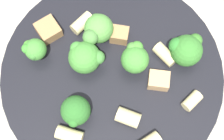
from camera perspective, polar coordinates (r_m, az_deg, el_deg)
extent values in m
plane|color=#BCB29E|center=(0.49, 0.00, -1.91)|extent=(2.00, 2.00, 0.00)
cylinder|color=black|center=(0.47, 0.00, -1.19)|extent=(0.27, 0.27, 0.04)
cylinder|color=beige|center=(0.45, 0.00, -0.54)|extent=(0.24, 0.24, 0.01)
torus|color=black|center=(0.45, 0.00, -0.50)|extent=(0.26, 0.26, 0.00)
cylinder|color=#9EC175|center=(0.45, 3.34, 1.01)|extent=(0.01, 0.01, 0.01)
sphere|color=#478E38|center=(0.43, 3.46, 1.75)|extent=(0.03, 0.03, 0.03)
sphere|color=#4A8237|center=(0.43, 3.14, 3.39)|extent=(0.01, 0.01, 0.01)
sphere|color=#489234|center=(0.43, 3.81, 3.45)|extent=(0.02, 0.02, 0.02)
cylinder|color=#9EC175|center=(0.46, 10.90, 2.16)|extent=(0.01, 0.01, 0.01)
sphere|color=#387A2D|center=(0.45, 11.27, 2.92)|extent=(0.04, 0.04, 0.04)
sphere|color=#39782A|center=(0.45, 12.66, 4.14)|extent=(0.02, 0.02, 0.02)
sphere|color=#317C2E|center=(0.44, 9.68, 4.19)|extent=(0.02, 0.02, 0.02)
cylinder|color=#93B766|center=(0.45, -4.06, 1.14)|extent=(0.01, 0.01, 0.01)
sphere|color=#478E38|center=(0.43, -4.21, 1.89)|extent=(0.04, 0.04, 0.04)
sphere|color=#448439|center=(0.43, -2.17, 1.94)|extent=(0.02, 0.02, 0.02)
sphere|color=#469239|center=(0.43, -5.35, 3.30)|extent=(0.02, 0.02, 0.02)
cylinder|color=#93B766|center=(0.46, -11.24, 2.42)|extent=(0.01, 0.01, 0.01)
sphere|color=#478E38|center=(0.45, -11.57, 3.09)|extent=(0.03, 0.03, 0.03)
sphere|color=#3D7D33|center=(0.44, -11.93, 2.20)|extent=(0.01, 0.01, 0.01)
sphere|color=#3E8D30|center=(0.44, -12.89, 3.20)|extent=(0.01, 0.01, 0.01)
sphere|color=#469130|center=(0.45, -12.57, 3.70)|extent=(0.01, 0.01, 0.01)
cylinder|color=#93B766|center=(0.43, -5.37, -6.62)|extent=(0.01, 0.01, 0.01)
sphere|color=#2D6B28|center=(0.42, -5.56, -6.15)|extent=(0.03, 0.03, 0.03)
sphere|color=#2E6123|center=(0.41, -5.58, -7.65)|extent=(0.01, 0.01, 0.01)
sphere|color=#2E6D28|center=(0.41, -5.87, -7.84)|extent=(0.01, 0.01, 0.01)
cylinder|color=#9EC175|center=(0.46, -2.46, 5.33)|extent=(0.01, 0.01, 0.01)
sphere|color=#569942|center=(0.45, -2.54, 6.18)|extent=(0.04, 0.04, 0.04)
sphere|color=#4E833E|center=(0.44, -3.29, 5.02)|extent=(0.02, 0.02, 0.02)
sphere|color=#519A39|center=(0.45, -2.27, 7.68)|extent=(0.02, 0.02, 0.02)
cylinder|color=beige|center=(0.47, -4.58, 7.14)|extent=(0.03, 0.03, 0.02)
cylinder|color=beige|center=(0.44, 12.10, -4.62)|extent=(0.03, 0.02, 0.01)
cylinder|color=beige|center=(0.43, 2.63, -7.19)|extent=(0.03, 0.03, 0.02)
cylinder|color=beige|center=(0.45, 8.19, 2.11)|extent=(0.03, 0.03, 0.01)
cylinder|color=beige|center=(0.43, -6.51, -9.81)|extent=(0.03, 0.03, 0.02)
cube|color=tan|center=(0.44, 7.13, -1.59)|extent=(0.03, 0.03, 0.02)
cube|color=#A87A4C|center=(0.46, 1.14, 5.37)|extent=(0.03, 0.03, 0.02)
cube|color=#A87A4C|center=(0.47, -9.68, 6.05)|extent=(0.03, 0.03, 0.02)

